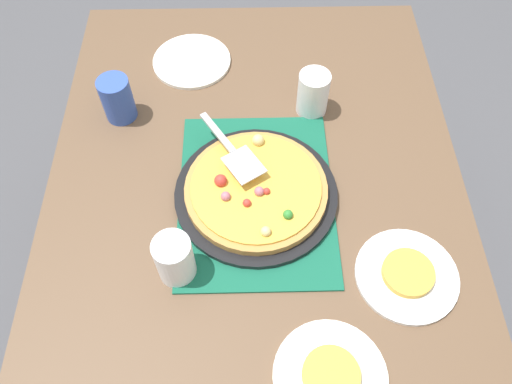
{
  "coord_description": "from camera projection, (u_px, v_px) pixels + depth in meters",
  "views": [
    {
      "loc": [
        -0.64,
        0.01,
        1.75
      ],
      "look_at": [
        0.0,
        0.0,
        0.77
      ],
      "focal_mm": 35.42,
      "sensor_mm": 36.0,
      "label": 1
    }
  ],
  "objects": [
    {
      "name": "dining_table",
      "position": [
        256.0,
        220.0,
        1.28
      ],
      "size": [
        1.4,
        1.0,
        0.75
      ],
      "color": "brown",
      "rests_on": "ground_plane"
    },
    {
      "name": "pizza",
      "position": [
        256.0,
        189.0,
        1.16
      ],
      "size": [
        0.33,
        0.33,
        0.05
      ],
      "color": "#B78442",
      "rests_on": "pizza_pan"
    },
    {
      "name": "cup_far",
      "position": [
        313.0,
        93.0,
        1.29
      ],
      "size": [
        0.08,
        0.08,
        0.12
      ],
      "primitive_type": "cylinder",
      "color": "white",
      "rests_on": "dining_table"
    },
    {
      "name": "cup_near",
      "position": [
        117.0,
        99.0,
        1.28
      ],
      "size": [
        0.08,
        0.08,
        0.12
      ],
      "primitive_type": "cylinder",
      "color": "#3351AD",
      "rests_on": "dining_table"
    },
    {
      "name": "ground_plane",
      "position": [
        256.0,
        309.0,
        1.82
      ],
      "size": [
        8.0,
        8.0,
        0.0
      ],
      "primitive_type": "plane",
      "color": "#4C4C51"
    },
    {
      "name": "pizza_pan",
      "position": [
        256.0,
        194.0,
        1.18
      ],
      "size": [
        0.38,
        0.38,
        0.01
      ],
      "primitive_type": "cylinder",
      "color": "black",
      "rests_on": "placemat"
    },
    {
      "name": "plate_side",
      "position": [
        192.0,
        61.0,
        1.43
      ],
      "size": [
        0.22,
        0.22,
        0.01
      ],
      "primitive_type": "cylinder",
      "color": "white",
      "rests_on": "dining_table"
    },
    {
      "name": "plate_near_left",
      "position": [
        407.0,
        275.0,
        1.07
      ],
      "size": [
        0.22,
        0.22,
        0.01
      ],
      "primitive_type": "cylinder",
      "color": "white",
      "rests_on": "dining_table"
    },
    {
      "name": "cup_corner",
      "position": [
        175.0,
        259.0,
        1.03
      ],
      "size": [
        0.08,
        0.08,
        0.12
      ],
      "primitive_type": "cylinder",
      "color": "white",
      "rests_on": "dining_table"
    },
    {
      "name": "plate_far_right",
      "position": [
        330.0,
        377.0,
        0.96
      ],
      "size": [
        0.22,
        0.22,
        0.01
      ],
      "primitive_type": "cylinder",
      "color": "white",
      "rests_on": "dining_table"
    },
    {
      "name": "placemat",
      "position": [
        256.0,
        196.0,
        1.19
      ],
      "size": [
        0.48,
        0.36,
        0.01
      ],
      "primitive_type": "cube",
      "color": "#145B42",
      "rests_on": "dining_table"
    },
    {
      "name": "pizza_server",
      "position": [
        233.0,
        151.0,
        1.17
      ],
      "size": [
        0.22,
        0.16,
        0.01
      ],
      "color": "silver",
      "rests_on": "pizza"
    },
    {
      "name": "served_slice_right",
      "position": [
        331.0,
        375.0,
        0.95
      ],
      "size": [
        0.11,
        0.11,
        0.02
      ],
      "primitive_type": "cylinder",
      "color": "gold",
      "rests_on": "plate_far_right"
    },
    {
      "name": "served_slice_left",
      "position": [
        408.0,
        273.0,
        1.06
      ],
      "size": [
        0.11,
        0.11,
        0.02
      ],
      "primitive_type": "cylinder",
      "color": "gold",
      "rests_on": "plate_near_left"
    }
  ]
}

